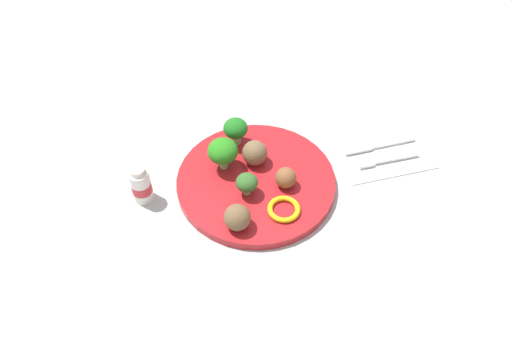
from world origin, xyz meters
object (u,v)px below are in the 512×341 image
Objects in this scene: meatball_back_right at (255,153)px; yogurt_bottle at (141,185)px; fork at (384,158)px; meatball_center at (237,217)px; broccoli_floret_mid_right at (223,151)px; broccoli_floret_front_left at (236,129)px; pepper_ring_near_rim at (284,209)px; napkin at (383,153)px; knife at (376,145)px; meatball_front_left at (286,178)px; plate at (256,181)px; broccoli_floret_back_right at (247,183)px.

meatball_back_right is 0.62× the size of yogurt_bottle.
meatball_center is at bearing 17.99° from fork.
broccoli_floret_mid_right is 0.83× the size of yogurt_bottle.
broccoli_floret_front_left is 0.99× the size of pepper_ring_near_rim.
napkin is (-0.30, -0.11, -0.04)m from meatball_center.
broccoli_floret_mid_right is (0.03, 0.06, 0.00)m from broccoli_floret_front_left.
yogurt_bottle is (0.44, -0.01, 0.03)m from fork.
yogurt_bottle is (0.20, 0.03, -0.01)m from meatball_back_right.
knife is at bearing -89.20° from fork.
yogurt_bottle reaches higher than knife.
meatball_center is (0.10, 0.07, 0.00)m from meatball_front_left.
broccoli_floret_back_right is at bearing 52.63° from plate.
meatball_center is 0.18m from yogurt_bottle.
broccoli_floret_mid_right reaches higher than pepper_ring_near_rim.
yogurt_bottle reaches higher than meatball_back_right.
yogurt_bottle is at bearing 10.81° from broccoli_floret_mid_right.
meatball_front_left is 0.08m from meatball_back_right.
pepper_ring_near_rim is (-0.05, 0.18, -0.03)m from broccoli_floret_front_left.
broccoli_floret_front_left is 0.14m from meatball_front_left.
broccoli_floret_back_right is 0.28m from knife.
napkin is (-0.24, 0.02, -0.04)m from meatball_back_right.
meatball_front_left is at bearing -145.60° from meatball_center.
meatball_center is 0.33m from napkin.
yogurt_bottle is at bearing 1.10° from napkin.
broccoli_floret_front_left is 1.30× the size of broccoli_floret_back_right.
meatball_back_right reaches higher than napkin.
broccoli_floret_front_left is 0.28m from napkin.
yogurt_bottle reaches higher than broccoli_floret_back_right.
plate is 2.33× the size of fork.
fork is (-0.30, -0.10, -0.03)m from meatball_center.
napkin is at bearing -159.34° from meatball_center.
knife is (-0.24, -0.04, -0.00)m from plate.
meatball_center reaches higher than fork.
meatball_back_right is 0.20m from yogurt_bottle.
broccoli_floret_front_left is at bearing -12.48° from knife.
broccoli_floret_mid_right reaches higher than meatball_back_right.
meatball_back_right is at bearing -0.26° from knife.
meatball_center is at bearing 89.39° from broccoli_floret_mid_right.
yogurt_bottle reaches higher than pepper_ring_near_rim.
broccoli_floret_mid_right reaches higher than napkin.
fork reaches higher than napkin.
plate is 0.11m from meatball_center.
meatball_back_right is (-0.06, 0.00, -0.02)m from broccoli_floret_mid_right.
broccoli_floret_mid_right is 0.42× the size of knife.
pepper_ring_near_rim is at bearing 72.35° from meatball_front_left.
meatball_center is 0.30× the size of knife.
plate is at bearing -127.37° from broccoli_floret_back_right.
broccoli_floret_mid_right is 1.39× the size of meatball_center.
meatball_center is (0.00, 0.13, -0.02)m from broccoli_floret_mid_right.
pepper_ring_near_rim reaches higher than knife.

